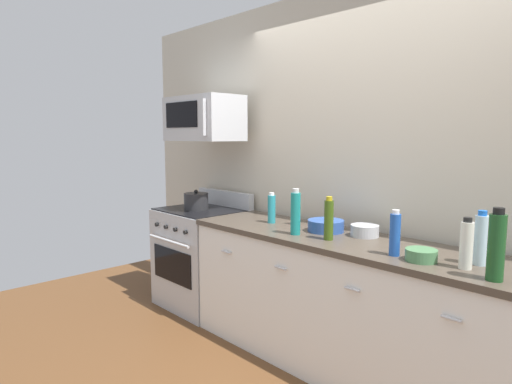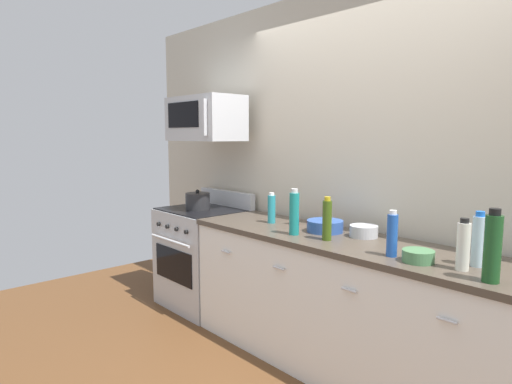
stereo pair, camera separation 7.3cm
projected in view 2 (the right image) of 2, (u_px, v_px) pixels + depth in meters
name	position (u px, v px, depth m)	size (l,w,h in m)	color
ground_plane	(340.00, 369.00, 3.03)	(6.65, 6.65, 0.00)	brown
back_wall	(380.00, 171.00, 3.13)	(5.54, 0.10, 2.70)	beige
counter_unit	(342.00, 305.00, 2.97)	(2.45, 0.66, 0.92)	white
range_oven	(203.00, 256.00, 4.15)	(0.76, 0.69, 1.07)	#B7BABF
microwave	(205.00, 119.00, 4.01)	(0.74, 0.44, 0.40)	#B7BABF
bottle_olive_oil	(327.00, 220.00, 2.86)	(0.06, 0.06, 0.29)	#385114
bottle_sparkling_teal	(294.00, 213.00, 3.02)	(0.07, 0.07, 0.32)	#197F7A
bottle_dish_soap	(272.00, 209.00, 3.43)	(0.06, 0.06, 0.24)	teal
bottle_hot_sauce_red	(296.00, 215.00, 3.37)	(0.05, 0.05, 0.16)	#B21914
bottle_wine_green	(493.00, 247.00, 2.03)	(0.08, 0.08, 0.35)	#19471E
bottle_vinegar_white	(463.00, 246.00, 2.22)	(0.07, 0.07, 0.27)	silver
bottle_soda_blue	(392.00, 235.00, 2.48)	(0.06, 0.06, 0.26)	#1E4CA5
bottle_water_clear	(479.00, 240.00, 2.28)	(0.07, 0.07, 0.29)	silver
bowl_green_glaze	(418.00, 256.00, 2.38)	(0.17, 0.17, 0.07)	#477A4C
bowl_steel_prep	(364.00, 231.00, 2.97)	(0.19, 0.19, 0.08)	#B2B5BA
bowl_blue_mixing	(325.00, 226.00, 3.13)	(0.26, 0.26, 0.08)	#2D519E
stockpot	(198.00, 201.00, 4.04)	(0.22, 0.22, 0.19)	#262628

